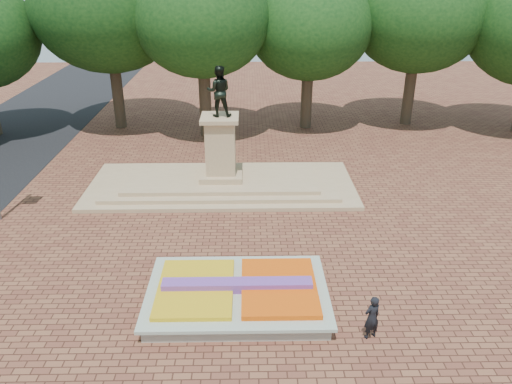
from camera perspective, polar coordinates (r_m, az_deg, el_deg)
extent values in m
plane|color=brown|center=(19.69, -4.97, -8.99)|extent=(90.00, 90.00, 0.00)
cube|color=gray|center=(17.88, -2.13, -11.94)|extent=(6.00, 4.00, 0.45)
cube|color=beige|center=(17.72, -2.15, -11.23)|extent=(6.30, 4.30, 0.12)
cube|color=orange|center=(17.67, 2.64, -10.84)|extent=(2.60, 3.40, 0.22)
cube|color=yellow|center=(17.74, -6.93, -10.89)|extent=(2.60, 3.40, 0.18)
cube|color=#64348F|center=(17.59, -2.16, -10.65)|extent=(5.20, 0.55, 0.38)
cube|color=tan|center=(26.66, -3.93, 0.78)|extent=(14.00, 6.00, 0.20)
cube|color=tan|center=(26.58, -3.94, 1.17)|extent=(12.00, 5.00, 0.20)
cube|color=tan|center=(26.50, -3.96, 1.57)|extent=(10.00, 4.00, 0.20)
cube|color=tan|center=(26.41, -3.97, 2.07)|extent=(2.20, 2.20, 0.30)
cube|color=tan|center=(25.85, -4.07, 5.24)|extent=(1.50, 1.50, 2.80)
cube|color=tan|center=(25.39, -4.17, 8.43)|extent=(1.90, 1.90, 0.20)
imported|color=black|center=(25.05, -4.27, 11.40)|extent=(1.22, 0.95, 2.50)
cylinder|color=#362A1D|center=(36.69, -16.06, 9.75)|extent=(0.80, 0.80, 4.00)
ellipsoid|color=black|center=(35.85, -16.97, 16.99)|extent=(8.80, 8.80, 7.48)
cylinder|color=#362A1D|center=(35.55, -4.93, 10.15)|extent=(0.80, 0.80, 4.00)
ellipsoid|color=black|center=(34.68, -5.22, 17.67)|extent=(8.80, 8.80, 7.48)
cylinder|color=#362A1D|center=(35.77, 6.51, 10.17)|extent=(0.80, 0.80, 4.00)
ellipsoid|color=black|center=(34.90, 6.90, 17.65)|extent=(8.80, 8.80, 7.48)
cylinder|color=#362A1D|center=(37.32, 17.39, 9.83)|extent=(0.80, 0.80, 4.00)
ellipsoid|color=black|center=(36.49, 18.36, 16.94)|extent=(8.80, 8.80, 7.48)
cylinder|color=#362A1D|center=(40.05, 27.07, 9.23)|extent=(0.80, 0.80, 4.00)
imported|color=black|center=(16.54, 13.10, -13.78)|extent=(0.67, 0.56, 1.55)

